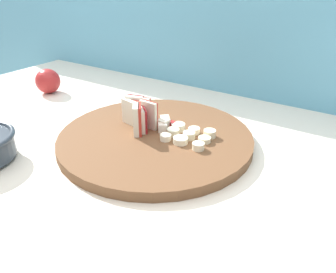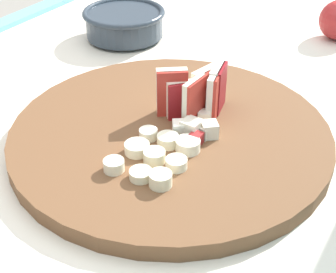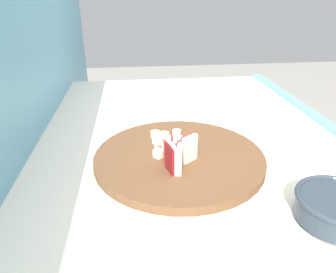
% 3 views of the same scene
% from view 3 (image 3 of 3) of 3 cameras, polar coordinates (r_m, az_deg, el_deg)
% --- Properties ---
extents(tile_backsplash, '(2.40, 0.04, 1.38)m').
position_cam_3_polar(tile_backsplash, '(0.94, -23.49, -17.84)').
color(tile_backsplash, '#5BA3C1').
rests_on(tile_backsplash, ground).
extents(cutting_board, '(0.40, 0.40, 0.02)m').
position_cam_3_polar(cutting_board, '(0.75, 2.05, -3.88)').
color(cutting_board, brown).
rests_on(cutting_board, tiled_countertop).
extents(apple_wedge_fan, '(0.09, 0.08, 0.06)m').
position_cam_3_polar(apple_wedge_fan, '(0.69, 1.77, -3.21)').
color(apple_wedge_fan, '#B22D23').
rests_on(apple_wedge_fan, cutting_board).
extents(apple_dice_pile, '(0.07, 0.06, 0.02)m').
position_cam_3_polar(apple_dice_pile, '(0.74, -0.60, -2.84)').
color(apple_dice_pile, beige).
rests_on(apple_dice_pile, cutting_board).
extents(banana_slice_rows, '(0.10, 0.08, 0.02)m').
position_cam_3_polar(banana_slice_rows, '(0.80, -0.11, -0.61)').
color(banana_slice_rows, white).
rests_on(banana_slice_rows, cutting_board).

